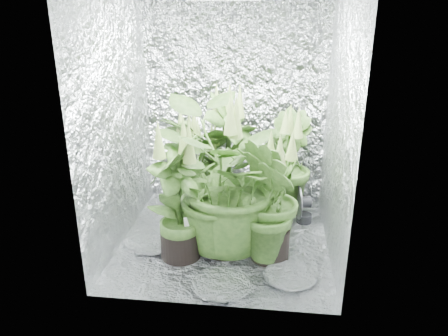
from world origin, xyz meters
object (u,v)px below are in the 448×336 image
Objects in this scene: plant_e at (224,181)px; circulation_fan at (301,207)px; plant_b at (229,158)px; plant_g at (272,201)px; plant_a at (204,169)px; plant_f at (179,199)px; plant_c at (286,165)px; plant_d at (188,170)px.

plant_e is 0.92m from circulation_fan.
plant_e is at bearing -87.10° from plant_b.
plant_b is 1.13× the size of plant_g.
plant_f is (-0.05, -0.80, 0.08)m from plant_a.
plant_a is 0.28m from plant_b.
circulation_fan is (0.15, -0.19, -0.30)m from plant_c.
plant_c reaches higher than circulation_fan.
plant_b is at bearing 22.30° from plant_d.
plant_a is at bearing 129.02° from plant_g.
plant_e reaches higher than plant_d.
plant_a is 0.91× the size of plant_d.
plant_b reaches higher than plant_c.
plant_e is at bearing -69.71° from plant_a.
plant_a is at bearing 161.23° from circulation_fan.
plant_b is 3.42× the size of circulation_fan.
plant_d is 0.58m from plant_f.
plant_a is 0.91× the size of plant_c.
plant_b is 1.16× the size of plant_c.
plant_d reaches higher than circulation_fan.
plant_a is at bearing 86.32° from plant_f.
circulation_fan is at bearing 3.62° from plant_d.
plant_d is at bearing 126.80° from plant_e.
plant_f is at bearing -175.34° from plant_g.
plant_d is at bearing 143.12° from plant_g.
plant_c is at bearing 13.74° from plant_b.
plant_d is at bearing 175.16° from circulation_fan.
plant_f is 1.16m from circulation_fan.
plant_b is at bearing 164.95° from circulation_fan.
plant_a is 0.76m from plant_e.
plant_c is 0.87m from plant_e.
circulation_fan is at bearing 35.24° from plant_f.
plant_f is 1.03× the size of plant_g.
plant_f is (0.05, -0.58, 0.01)m from plant_d.
plant_f is at bearing -111.15° from plant_b.
plant_f is at bearing -132.44° from plant_c.
plant_g reaches higher than plant_a.
plant_e is at bearing -146.68° from circulation_fan.
plant_g is (-0.11, -0.78, 0.01)m from plant_c.
plant_e is (0.03, -0.61, 0.05)m from plant_b.
plant_f is 0.66m from plant_g.
plant_d is 1.01m from circulation_fan.
plant_b reaches higher than plant_f.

